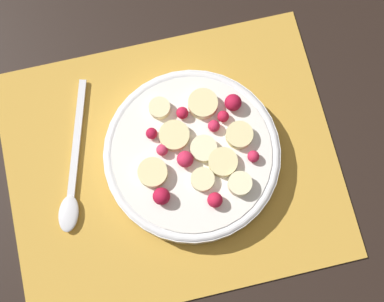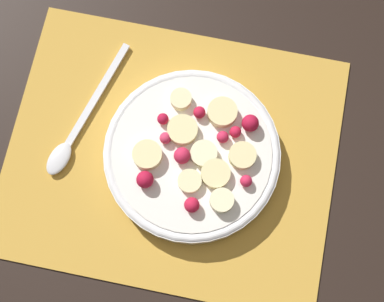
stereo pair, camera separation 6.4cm
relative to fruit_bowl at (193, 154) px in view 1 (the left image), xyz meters
The scene contains 4 objects.
ground_plane 0.04m from the fruit_bowl, ahead, with size 3.00×3.00×0.00m, color black.
placemat 0.03m from the fruit_bowl, ahead, with size 0.41×0.34×0.01m.
fruit_bowl is the anchor object (origin of this frame).
spoon 0.15m from the fruit_bowl, ahead, with size 0.07×0.19×0.01m.
Camera 1 is at (0.01, 0.15, 0.66)m, focal length 50.00 mm.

